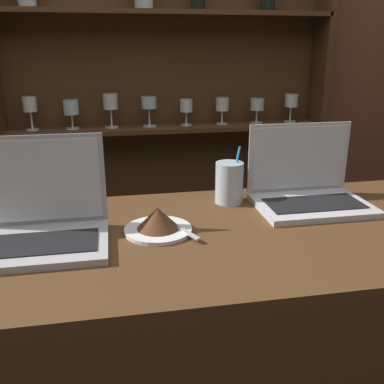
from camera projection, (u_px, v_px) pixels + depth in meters
The scene contains 6 objects.
back_wall at pixel (142, 66), 1.97m from camera, with size 7.00×0.06×2.70m.
back_shelf at pixel (166, 137), 2.02m from camera, with size 1.48×0.18×1.96m.
laptop_near at pixel (40, 220), 1.02m from camera, with size 0.32×0.23×0.25m.
laptop_far at pixel (307, 188), 1.28m from camera, with size 0.33×0.23×0.23m.
cake_plate at pixel (158, 222), 1.09m from camera, with size 0.18×0.18×0.07m.
water_glass at pixel (229, 183), 1.29m from camera, with size 0.08×0.08×0.17m.
Camera 1 is at (-0.15, -0.65, 1.43)m, focal length 40.00 mm.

